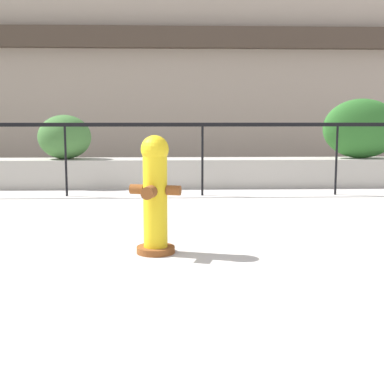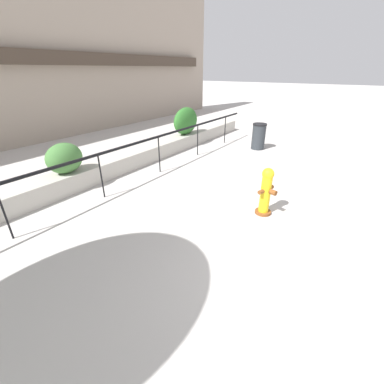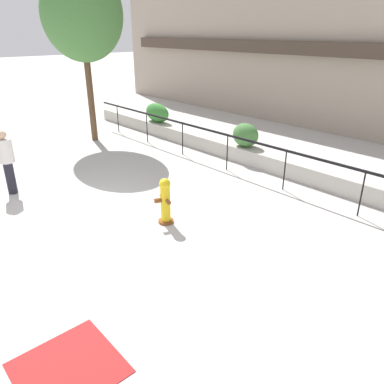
# 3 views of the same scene
# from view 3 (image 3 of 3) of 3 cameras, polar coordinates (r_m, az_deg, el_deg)

# --- Properties ---
(ground_plane) EXTENTS (120.00, 120.00, 0.00)m
(ground_plane) POSITION_cam_3_polar(r_m,az_deg,el_deg) (9.24, -16.15, -3.67)
(ground_plane) COLOR #BCB7B2
(building_facade) EXTENTS (30.00, 1.36, 8.00)m
(building_facade) POSITION_cam_3_polar(r_m,az_deg,el_deg) (17.10, 23.65, 21.41)
(building_facade) COLOR gray
(building_facade) RESTS_ON ground
(planter_wall_low) EXTENTS (18.00, 0.70, 0.50)m
(planter_wall_low) POSITION_cam_3_polar(r_m,az_deg,el_deg) (12.63, 8.77, 5.58)
(planter_wall_low) COLOR #B7B2A8
(planter_wall_low) RESTS_ON ground
(fence_railing_segment) EXTENTS (15.00, 0.05, 1.15)m
(fence_railing_segment) POSITION_cam_3_polar(r_m,az_deg,el_deg) (11.61, 5.46, 8.12)
(fence_railing_segment) COLOR black
(fence_railing_segment) RESTS_ON ground
(hedge_bush_0) EXTENTS (1.38, 0.57, 0.78)m
(hedge_bush_0) POSITION_cam_3_polar(r_m,az_deg,el_deg) (16.06, -5.33, 11.95)
(hedge_bush_0) COLOR #387F33
(hedge_bush_0) RESTS_ON planter_wall_low
(hedge_bush_1) EXTENTS (0.93, 0.70, 0.78)m
(hedge_bush_1) POSITION_cam_3_polar(r_m,az_deg,el_deg) (12.59, 8.15, 8.59)
(hedge_bush_1) COLOR #427538
(hedge_bush_1) RESTS_ON planter_wall_low
(fire_hydrant) EXTENTS (0.48, 0.47, 1.08)m
(fire_hydrant) POSITION_cam_3_polar(r_m,az_deg,el_deg) (8.42, -4.12, -1.30)
(fire_hydrant) COLOR brown
(fire_hydrant) RESTS_ON ground
(street_tree) EXTENTS (3.12, 2.81, 6.23)m
(street_tree) POSITION_cam_3_polar(r_m,az_deg,el_deg) (15.19, -16.43, 24.51)
(street_tree) COLOR brown
(street_tree) RESTS_ON ground
(pedestrian) EXTENTS (0.44, 0.44, 1.73)m
(pedestrian) POSITION_cam_3_polar(r_m,az_deg,el_deg) (10.95, -26.44, 4.63)
(pedestrian) COLOR black
(pedestrian) RESTS_ON ground
(tactile_warning_pad) EXTENTS (1.26, 1.26, 0.01)m
(tactile_warning_pad) POSITION_cam_3_polar(r_m,az_deg,el_deg) (5.65, -18.32, -24.11)
(tactile_warning_pad) COLOR #B22323
(tactile_warning_pad) RESTS_ON ground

